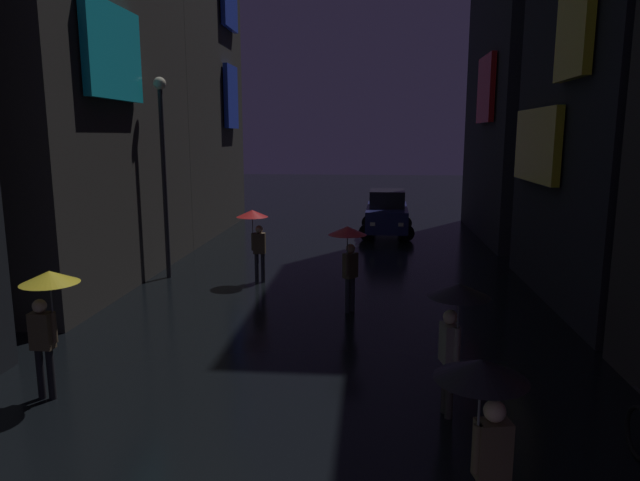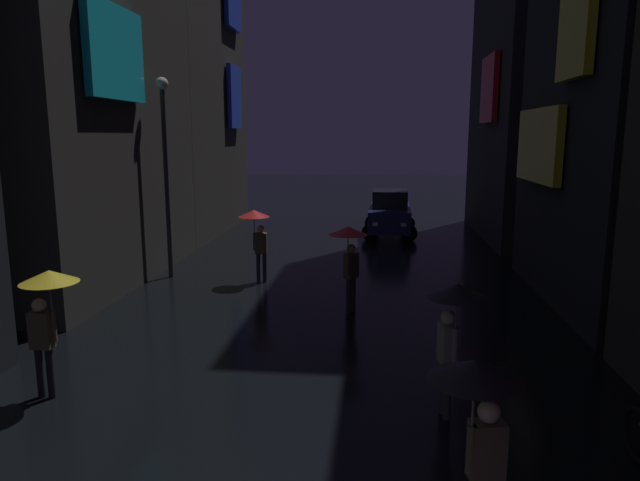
{
  "view_description": "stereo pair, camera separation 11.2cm",
  "coord_description": "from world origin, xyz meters",
  "px_view_note": "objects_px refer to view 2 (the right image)",
  "views": [
    {
      "loc": [
        1.05,
        -2.16,
        4.2
      ],
      "look_at": [
        0.0,
        9.23,
        2.09
      ],
      "focal_mm": 32.0,
      "sensor_mm": 36.0,
      "label": 1
    },
    {
      "loc": [
        1.16,
        -2.15,
        4.2
      ],
      "look_at": [
        0.0,
        9.23,
        2.09
      ],
      "focal_mm": 32.0,
      "sensor_mm": 36.0,
      "label": 2
    }
  ],
  "objects_px": {
    "pedestrian_near_crossing_black": "(454,313)",
    "streetlamp_left_far": "(165,156)",
    "pedestrian_far_right_red": "(349,245)",
    "car_distant": "(390,213)",
    "pedestrian_foreground_right_black": "(479,404)",
    "pedestrian_midstreet_centre_red": "(256,225)",
    "pedestrian_foreground_left_yellow": "(47,298)"
  },
  "relations": [
    {
      "from": "pedestrian_near_crossing_black",
      "to": "pedestrian_midstreet_centre_red",
      "type": "bearing_deg",
      "value": 120.61
    },
    {
      "from": "pedestrian_foreground_left_yellow",
      "to": "pedestrian_midstreet_centre_red",
      "type": "distance_m",
      "value": 7.8
    },
    {
      "from": "pedestrian_near_crossing_black",
      "to": "pedestrian_foreground_left_yellow",
      "type": "bearing_deg",
      "value": 178.91
    },
    {
      "from": "pedestrian_midstreet_centre_red",
      "to": "car_distant",
      "type": "relative_size",
      "value": 0.51
    },
    {
      "from": "pedestrian_foreground_left_yellow",
      "to": "pedestrian_foreground_right_black",
      "type": "distance_m",
      "value": 6.86
    },
    {
      "from": "pedestrian_near_crossing_black",
      "to": "streetlamp_left_far",
      "type": "distance_m",
      "value": 11.05
    },
    {
      "from": "pedestrian_foreground_left_yellow",
      "to": "car_distant",
      "type": "distance_m",
      "value": 17.06
    },
    {
      "from": "pedestrian_far_right_red",
      "to": "car_distant",
      "type": "distance_m",
      "value": 11.22
    },
    {
      "from": "pedestrian_far_right_red",
      "to": "pedestrian_midstreet_centre_red",
      "type": "height_order",
      "value": "same"
    },
    {
      "from": "pedestrian_near_crossing_black",
      "to": "pedestrian_foreground_right_black",
      "type": "bearing_deg",
      "value": -92.58
    },
    {
      "from": "pedestrian_foreground_left_yellow",
      "to": "streetlamp_left_far",
      "type": "relative_size",
      "value": 0.36
    },
    {
      "from": "pedestrian_far_right_red",
      "to": "pedestrian_foreground_right_black",
      "type": "relative_size",
      "value": 1.0
    },
    {
      "from": "pedestrian_foreground_left_yellow",
      "to": "car_distant",
      "type": "height_order",
      "value": "pedestrian_foreground_left_yellow"
    },
    {
      "from": "pedestrian_near_crossing_black",
      "to": "car_distant",
      "type": "relative_size",
      "value": 0.51
    },
    {
      "from": "pedestrian_foreground_left_yellow",
      "to": "streetlamp_left_far",
      "type": "height_order",
      "value": "streetlamp_left_far"
    },
    {
      "from": "car_distant",
      "to": "streetlamp_left_far",
      "type": "bearing_deg",
      "value": -129.52
    },
    {
      "from": "pedestrian_foreground_right_black",
      "to": "car_distant",
      "type": "height_order",
      "value": "pedestrian_foreground_right_black"
    },
    {
      "from": "pedestrian_near_crossing_black",
      "to": "streetlamp_left_far",
      "type": "bearing_deg",
      "value": 132.08
    },
    {
      "from": "pedestrian_midstreet_centre_red",
      "to": "streetlamp_left_far",
      "type": "height_order",
      "value": "streetlamp_left_far"
    },
    {
      "from": "pedestrian_foreground_left_yellow",
      "to": "pedestrian_near_crossing_black",
      "type": "relative_size",
      "value": 1.0
    },
    {
      "from": "pedestrian_midstreet_centre_red",
      "to": "streetlamp_left_far",
      "type": "distance_m",
      "value": 3.37
    },
    {
      "from": "pedestrian_foreground_right_black",
      "to": "pedestrian_midstreet_centre_red",
      "type": "height_order",
      "value": "same"
    },
    {
      "from": "car_distant",
      "to": "streetlamp_left_far",
      "type": "height_order",
      "value": "streetlamp_left_far"
    },
    {
      "from": "pedestrian_foreground_left_yellow",
      "to": "streetlamp_left_far",
      "type": "xyz_separation_m",
      "value": [
        -0.98,
        7.95,
        1.95
      ]
    },
    {
      "from": "pedestrian_far_right_red",
      "to": "car_distant",
      "type": "relative_size",
      "value": 0.51
    },
    {
      "from": "pedestrian_midstreet_centre_red",
      "to": "car_distant",
      "type": "distance_m",
      "value": 9.37
    },
    {
      "from": "pedestrian_far_right_red",
      "to": "pedestrian_near_crossing_black",
      "type": "xyz_separation_m",
      "value": [
        1.78,
        -5.04,
        0.0
      ]
    },
    {
      "from": "pedestrian_foreground_right_black",
      "to": "pedestrian_near_crossing_black",
      "type": "distance_m",
      "value": 2.87
    },
    {
      "from": "pedestrian_foreground_right_black",
      "to": "pedestrian_far_right_red",
      "type": "bearing_deg",
      "value": 101.77
    },
    {
      "from": "pedestrian_far_right_red",
      "to": "pedestrian_near_crossing_black",
      "type": "relative_size",
      "value": 1.0
    },
    {
      "from": "pedestrian_near_crossing_black",
      "to": "streetlamp_left_far",
      "type": "height_order",
      "value": "streetlamp_left_far"
    },
    {
      "from": "streetlamp_left_far",
      "to": "pedestrian_foreground_left_yellow",
      "type": "bearing_deg",
      "value": -82.97
    }
  ]
}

